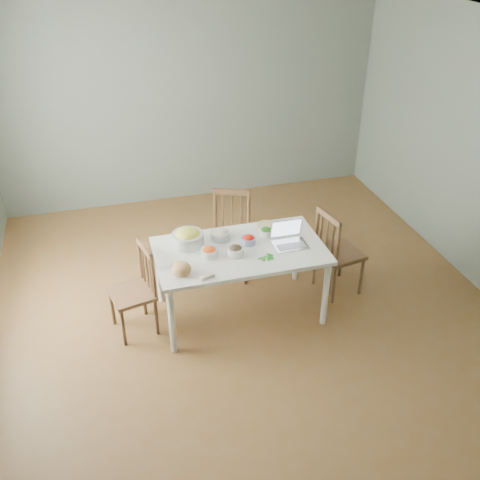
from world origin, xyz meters
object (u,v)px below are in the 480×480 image
object	(u,v)px
chair_left	(131,291)
bread_boule	(181,269)
bowl_squash	(188,237)
laptop	(291,236)
dining_table	(240,281)
chair_right	(340,251)
chair_far	(230,237)

from	to	relation	value
chair_left	bread_boule	world-z (taller)	chair_left
bowl_squash	laptop	xyz separation A→B (m)	(0.93, -0.27, 0.02)
bowl_squash	laptop	size ratio (longest dim) A/B	0.94
laptop	bowl_squash	bearing A→B (deg)	164.52
dining_table	bowl_squash	bearing A→B (deg)	156.14
chair_right	bread_boule	distance (m)	1.76
dining_table	chair_right	world-z (taller)	chair_right
laptop	bread_boule	bearing A→B (deg)	-169.44
dining_table	bread_boule	size ratio (longest dim) A/B	9.20
bowl_squash	laptop	world-z (taller)	laptop
bowl_squash	chair_left	bearing A→B (deg)	-162.46
chair_left	chair_right	bearing A→B (deg)	78.97
chair_far	bread_boule	bearing A→B (deg)	-105.50
dining_table	bread_boule	world-z (taller)	bread_boule
bowl_squash	bread_boule	bearing A→B (deg)	-107.71
chair_left	dining_table	bearing A→B (deg)	76.00
chair_far	chair_left	xyz separation A→B (m)	(-1.12, -0.65, -0.03)
bowl_squash	laptop	distance (m)	0.97
dining_table	chair_left	distance (m)	1.04
dining_table	chair_far	world-z (taller)	chair_far
bread_boule	bowl_squash	world-z (taller)	bowl_squash
chair_left	chair_far	bearing A→B (deg)	106.90
chair_right	bowl_squash	size ratio (longest dim) A/B	3.22
chair_far	bowl_squash	bearing A→B (deg)	-118.16
chair_far	chair_right	size ratio (longest dim) A/B	1.00
chair_left	chair_right	world-z (taller)	chair_right
chair_far	bread_boule	size ratio (longest dim) A/B	5.51
chair_left	bread_boule	size ratio (longest dim) A/B	5.18
chair_far	laptop	distance (m)	0.91
chair_right	bowl_squash	world-z (taller)	chair_right
chair_left	chair_right	xyz separation A→B (m)	(2.13, 0.08, 0.03)
chair_left	bread_boule	xyz separation A→B (m)	(0.44, -0.27, 0.35)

